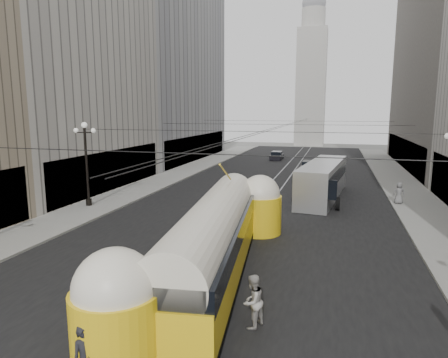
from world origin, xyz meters
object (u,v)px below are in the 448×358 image
Objects in this scene: pedestrian_crossing_b at (253,301)px; pedestrian_sidewalk_right at (399,193)px; streetcar at (214,238)px; city_bus at (323,179)px.

pedestrian_crossing_b is 1.09× the size of pedestrian_sidewalk_right.
pedestrian_crossing_b is 21.89m from pedestrian_sidewalk_right.
streetcar is 18.47m from city_bus.
pedestrian_crossing_b reaches higher than pedestrian_sidewalk_right.
city_bus is (4.14, 18.00, -0.10)m from streetcar.
city_bus is at bearing 77.04° from streetcar.
streetcar reaches higher than pedestrian_crossing_b.
pedestrian_sidewalk_right is (7.45, 20.58, 0.07)m from pedestrian_crossing_b.
streetcar is at bearing -102.96° from city_bus.
pedestrian_crossing_b is (2.55, -3.78, -0.83)m from streetcar.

